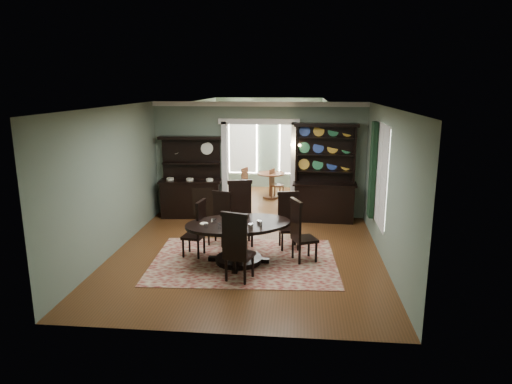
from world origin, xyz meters
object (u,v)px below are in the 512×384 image
dining_table (238,235)px  parlor_table (271,182)px  welsh_dresser (324,186)px  sideboard (191,189)px

dining_table → parlor_table: size_ratio=2.84×
welsh_dresser → parlor_table: 2.69m
dining_table → parlor_table: dining_table is taller
welsh_dresser → parlor_table: size_ratio=2.91×
welsh_dresser → parlor_table: bearing=127.2°
sideboard → parlor_table: bearing=42.6°
dining_table → sideboard: size_ratio=1.14×
dining_table → sideboard: 3.52m
sideboard → welsh_dresser: size_ratio=0.85×
dining_table → sideboard: sideboard is taller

